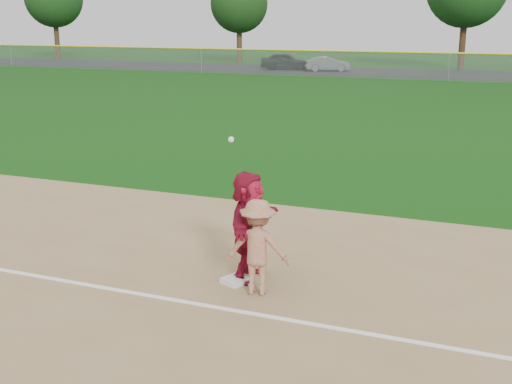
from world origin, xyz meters
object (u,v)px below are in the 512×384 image
(base_runner, at_px, (249,226))
(car_left, at_px, (286,61))
(car_mid, at_px, (327,64))
(first_base, at_px, (235,280))

(base_runner, relative_size, car_left, 0.44)
(base_runner, relative_size, car_mid, 0.51)
(car_left, bearing_deg, base_runner, -170.56)
(car_mid, bearing_deg, first_base, 168.74)
(base_runner, distance_m, car_mid, 46.20)
(base_runner, height_order, car_mid, base_runner)
(first_base, bearing_deg, car_mid, 103.31)
(first_base, relative_size, base_runner, 0.20)
(first_base, height_order, car_left, car_left)
(car_left, bearing_deg, car_mid, -103.11)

